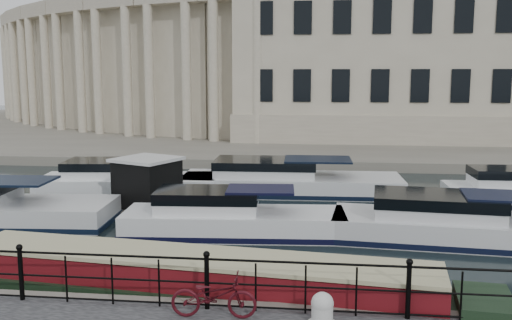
{
  "coord_description": "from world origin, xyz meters",
  "views": [
    {
      "loc": [
        2.3,
        -13.12,
        5.29
      ],
      "look_at": [
        0.5,
        2.0,
        3.0
      ],
      "focal_mm": 40.0,
      "sensor_mm": 36.0,
      "label": 1
    }
  ],
  "objects_px": {
    "bicycle": "(214,296)",
    "narrowboat": "(194,289)",
    "harbour_hut": "(147,187)",
    "mooring_bollard": "(322,310)"
  },
  "relations": [
    {
      "from": "bicycle",
      "to": "narrowboat",
      "type": "bearing_deg",
      "value": 21.66
    },
    {
      "from": "harbour_hut",
      "to": "bicycle",
      "type": "bearing_deg",
      "value": -42.39
    },
    {
      "from": "bicycle",
      "to": "mooring_bollard",
      "type": "xyz_separation_m",
      "value": [
        2.12,
        -0.08,
        -0.14
      ]
    },
    {
      "from": "bicycle",
      "to": "mooring_bollard",
      "type": "height_order",
      "value": "bicycle"
    },
    {
      "from": "bicycle",
      "to": "mooring_bollard",
      "type": "distance_m",
      "value": 2.12
    },
    {
      "from": "narrowboat",
      "to": "harbour_hut",
      "type": "distance_m",
      "value": 9.58
    },
    {
      "from": "bicycle",
      "to": "mooring_bollard",
      "type": "bearing_deg",
      "value": -94.77
    },
    {
      "from": "bicycle",
      "to": "narrowboat",
      "type": "height_order",
      "value": "bicycle"
    },
    {
      "from": "bicycle",
      "to": "narrowboat",
      "type": "distance_m",
      "value": 2.16
    },
    {
      "from": "mooring_bollard",
      "to": "narrowboat",
      "type": "xyz_separation_m",
      "value": [
        -2.96,
        1.97,
        -0.49
      ]
    }
  ]
}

